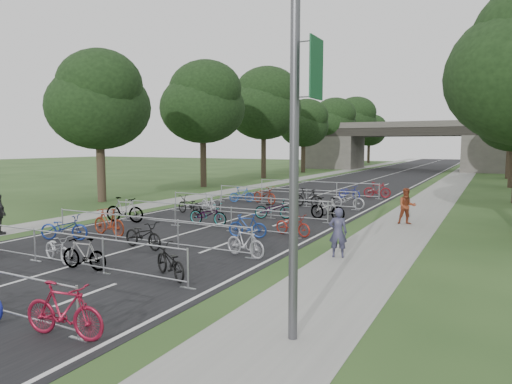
% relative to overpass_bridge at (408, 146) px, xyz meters
% --- Properties ---
extents(road, '(11.00, 140.00, 0.01)m').
position_rel_overpass_bridge_xyz_m(road, '(0.00, -15.00, -3.53)').
color(road, black).
rests_on(road, ground).
extents(sidewalk_right, '(3.00, 140.00, 0.01)m').
position_rel_overpass_bridge_xyz_m(sidewalk_right, '(8.00, -15.00, -3.53)').
color(sidewalk_right, gray).
rests_on(sidewalk_right, ground).
extents(sidewalk_left, '(2.00, 140.00, 0.01)m').
position_rel_overpass_bridge_xyz_m(sidewalk_left, '(-7.50, -15.00, -3.53)').
color(sidewalk_left, gray).
rests_on(sidewalk_left, ground).
extents(lane_markings, '(0.12, 140.00, 0.00)m').
position_rel_overpass_bridge_xyz_m(lane_markings, '(0.00, -15.00, -3.53)').
color(lane_markings, silver).
rests_on(lane_markings, ground).
extents(overpass_bridge, '(31.00, 8.00, 7.05)m').
position_rel_overpass_bridge_xyz_m(overpass_bridge, '(0.00, 0.00, 0.00)').
color(overpass_bridge, '#4C4A44').
rests_on(overpass_bridge, ground).
extents(lamppost, '(0.61, 0.65, 8.21)m').
position_rel_overpass_bridge_xyz_m(lamppost, '(8.33, -63.00, 0.75)').
color(lamppost, '#4C4C51').
rests_on(lamppost, ground).
extents(tree_left_0, '(6.72, 6.72, 10.25)m').
position_rel_overpass_bridge_xyz_m(tree_left_0, '(-11.39, -49.07, 2.96)').
color(tree_left_0, '#33261C').
rests_on(tree_left_0, ground).
extents(tree_left_1, '(7.56, 7.56, 11.53)m').
position_rel_overpass_bridge_xyz_m(tree_left_1, '(-11.39, -37.07, 3.77)').
color(tree_left_1, '#33261C').
rests_on(tree_left_1, ground).
extents(tree_left_2, '(8.40, 8.40, 12.81)m').
position_rel_overpass_bridge_xyz_m(tree_left_2, '(-11.39, -25.07, 4.58)').
color(tree_left_2, '#33261C').
rests_on(tree_left_2, ground).
extents(tree_left_3, '(6.72, 6.72, 10.25)m').
position_rel_overpass_bridge_xyz_m(tree_left_3, '(-11.39, -13.07, 2.96)').
color(tree_left_3, '#33261C').
rests_on(tree_left_3, ground).
extents(tree_right_3, '(7.17, 7.17, 10.93)m').
position_rel_overpass_bridge_xyz_m(tree_right_3, '(13.11, -13.07, 3.39)').
color(tree_right_3, '#33261C').
rests_on(tree_right_3, ground).
extents(tree_left_4, '(7.56, 7.56, 11.53)m').
position_rel_overpass_bridge_xyz_m(tree_left_4, '(-11.39, -1.07, 3.77)').
color(tree_left_4, '#33261C').
rests_on(tree_left_4, ground).
extents(tree_right_4, '(8.18, 8.18, 12.47)m').
position_rel_overpass_bridge_xyz_m(tree_right_4, '(13.11, -1.07, 4.37)').
color(tree_right_4, '#33261C').
rests_on(tree_right_4, ground).
extents(tree_left_5, '(8.40, 8.40, 12.81)m').
position_rel_overpass_bridge_xyz_m(tree_left_5, '(-11.39, 10.93, 4.58)').
color(tree_left_5, '#33261C').
rests_on(tree_left_5, ground).
extents(tree_right_5, '(6.16, 6.16, 9.39)m').
position_rel_overpass_bridge_xyz_m(tree_right_5, '(13.11, 10.93, 2.41)').
color(tree_right_5, '#33261C').
rests_on(tree_right_5, ground).
extents(tree_left_6, '(6.72, 6.72, 10.25)m').
position_rel_overpass_bridge_xyz_m(tree_left_6, '(-11.39, 22.93, 2.96)').
color(tree_left_6, '#33261C').
rests_on(tree_left_6, ground).
extents(tree_right_6, '(7.17, 7.17, 10.93)m').
position_rel_overpass_bridge_xyz_m(tree_right_6, '(13.11, 22.93, 3.39)').
color(tree_right_6, '#33261C').
rests_on(tree_right_6, ground).
extents(barrier_row_1, '(9.70, 0.08, 1.10)m').
position_rel_overpass_bridge_xyz_m(barrier_row_1, '(0.00, -61.40, -2.99)').
color(barrier_row_1, '#ADAFB5').
rests_on(barrier_row_1, ground).
extents(barrier_row_2, '(9.70, 0.08, 1.10)m').
position_rel_overpass_bridge_xyz_m(barrier_row_2, '(0.00, -57.80, -2.99)').
color(barrier_row_2, '#ADAFB5').
rests_on(barrier_row_2, ground).
extents(barrier_row_3, '(9.70, 0.08, 1.10)m').
position_rel_overpass_bridge_xyz_m(barrier_row_3, '(0.00, -54.00, -2.99)').
color(barrier_row_3, '#ADAFB5').
rests_on(barrier_row_3, ground).
extents(barrier_row_4, '(9.70, 0.08, 1.10)m').
position_rel_overpass_bridge_xyz_m(barrier_row_4, '(0.00, -50.00, -2.99)').
color(barrier_row_4, '#ADAFB5').
rests_on(barrier_row_4, ground).
extents(barrier_row_5, '(9.70, 0.08, 1.10)m').
position_rel_overpass_bridge_xyz_m(barrier_row_5, '(0.00, -45.00, -2.99)').
color(barrier_row_5, '#ADAFB5').
rests_on(barrier_row_5, ground).
extents(barrier_row_6, '(9.70, 0.08, 1.10)m').
position_rel_overpass_bridge_xyz_m(barrier_row_6, '(0.00, -39.00, -2.99)').
color(barrier_row_6, '#ADAFB5').
rests_on(barrier_row_6, ground).
extents(bike_3, '(1.93, 0.79, 1.13)m').
position_rel_overpass_bridge_xyz_m(bike_3, '(4.30, -65.08, -2.97)').
color(bike_3, maroon).
rests_on(bike_3, ground).
extents(bike_5, '(1.82, 1.04, 0.90)m').
position_rel_overpass_bridge_xyz_m(bike_5, '(-0.76, -61.16, -3.08)').
color(bike_5, '#B6B8BF').
rests_on(bike_5, ground).
extents(bike_6, '(1.69, 0.64, 0.99)m').
position_rel_overpass_bridge_xyz_m(bike_6, '(0.72, -61.39, -3.04)').
color(bike_6, '#ADAFB5').
rests_on(bike_6, ground).
extents(bike_7, '(1.90, 1.41, 0.95)m').
position_rel_overpass_bridge_xyz_m(bike_7, '(3.56, -60.84, -3.06)').
color(bike_7, black).
rests_on(bike_7, ground).
extents(bike_8, '(2.04, 1.40, 1.01)m').
position_rel_overpass_bridge_xyz_m(bike_8, '(-3.45, -58.67, -3.03)').
color(bike_8, navy).
rests_on(bike_8, ground).
extents(bike_9, '(1.98, 0.77, 1.16)m').
position_rel_overpass_bridge_xyz_m(bike_9, '(-2.49, -57.22, -2.95)').
color(bike_9, maroon).
rests_on(bike_9, ground).
extents(bike_10, '(2.02, 0.98, 1.02)m').
position_rel_overpass_bridge_xyz_m(bike_10, '(0.36, -58.35, -3.02)').
color(bike_10, black).
rests_on(bike_10, ground).
extents(bike_11, '(1.76, 0.86, 1.02)m').
position_rel_overpass_bridge_xyz_m(bike_11, '(4.30, -57.72, -3.03)').
color(bike_11, '#ABABB3').
rests_on(bike_11, ground).
extents(bike_12, '(2.14, 0.97, 1.24)m').
position_rel_overpass_bridge_xyz_m(bike_12, '(-4.30, -54.42, -2.91)').
color(bike_12, '#ADAFB5').
rests_on(bike_12, ground).
extents(bike_13, '(2.04, 0.73, 1.07)m').
position_rel_overpass_bridge_xyz_m(bike_13, '(-0.19, -53.25, -3.00)').
color(bike_13, '#ADAFB5').
rests_on(bike_13, ground).
extents(bike_14, '(1.69, 0.78, 0.98)m').
position_rel_overpass_bridge_xyz_m(bike_14, '(2.80, -54.83, -3.04)').
color(bike_14, navy).
rests_on(bike_14, ground).
extents(bike_15, '(1.82, 0.96, 0.91)m').
position_rel_overpass_bridge_xyz_m(bike_15, '(4.30, -53.61, -3.08)').
color(bike_15, maroon).
rests_on(bike_15, ground).
extents(bike_16, '(2.03, 1.15, 1.01)m').
position_rel_overpass_bridge_xyz_m(bike_16, '(-3.07, -50.77, -3.03)').
color(bike_16, black).
rests_on(bike_16, ground).
extents(bike_17, '(1.83, 1.36, 1.09)m').
position_rel_overpass_bridge_xyz_m(bike_17, '(-2.35, -49.94, -2.99)').
color(bike_17, '#B9BBC2').
rests_on(bike_17, ground).
extents(bike_18, '(2.06, 1.34, 1.02)m').
position_rel_overpass_bridge_xyz_m(bike_18, '(1.70, -50.04, -3.02)').
color(bike_18, '#ADAFB5').
rests_on(bike_18, ground).
extents(bike_19, '(2.02, 0.92, 1.17)m').
position_rel_overpass_bridge_xyz_m(bike_19, '(4.30, -49.18, -2.95)').
color(bike_19, '#ADAFB5').
rests_on(bike_19, ground).
extents(bike_20, '(1.64, 1.24, 0.99)m').
position_rel_overpass_bridge_xyz_m(bike_20, '(-3.08, -44.91, -3.04)').
color(bike_20, '#1D499F').
rests_on(bike_20, ground).
extents(bike_21, '(2.26, 1.55, 1.13)m').
position_rel_overpass_bridge_xyz_m(bike_21, '(-1.40, -44.89, -2.97)').
color(bike_21, maroon).
rests_on(bike_21, ground).
extents(bike_22, '(1.94, 0.60, 1.16)m').
position_rel_overpass_bridge_xyz_m(bike_22, '(1.63, -45.12, -2.96)').
color(bike_22, black).
rests_on(bike_22, ground).
extents(bike_23, '(2.14, 0.91, 1.10)m').
position_rel_overpass_bridge_xyz_m(bike_23, '(4.03, -44.72, -2.99)').
color(bike_23, '#96969C').
rests_on(bike_23, ground).
extents(bike_26, '(1.84, 1.07, 0.91)m').
position_rel_overpass_bridge_xyz_m(bike_26, '(2.66, -39.62, -3.08)').
color(bike_26, '#1B2398').
rests_on(bike_26, ground).
extents(bike_27, '(1.95, 0.87, 1.14)m').
position_rel_overpass_bridge_xyz_m(bike_27, '(4.30, -38.28, -2.97)').
color(bike_27, maroon).
rests_on(bike_27, ground).
extents(pedestrian_a, '(0.71, 0.57, 1.69)m').
position_rel_overpass_bridge_xyz_m(pedestrian_a, '(7.09, -56.28, -2.69)').
color(pedestrian_a, '#363550').
rests_on(pedestrian_a, ground).
extents(pedestrian_b, '(1.04, 0.93, 1.74)m').
position_rel_overpass_bridge_xyz_m(pedestrian_b, '(8.04, -48.56, -2.66)').
color(pedestrian_b, brown).
rests_on(pedestrian_b, ground).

